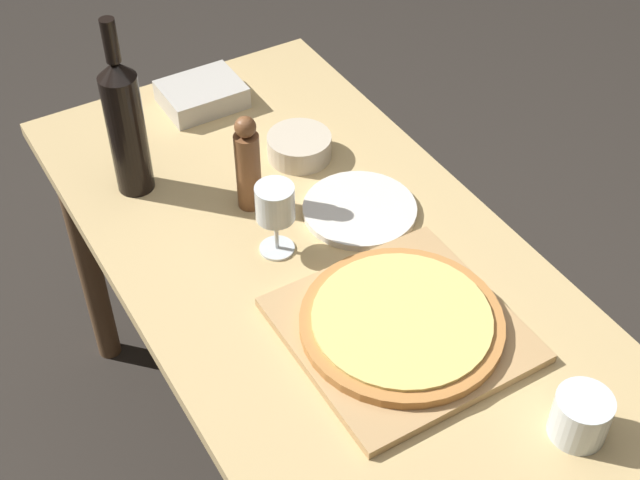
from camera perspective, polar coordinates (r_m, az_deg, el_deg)
dining_table at (r=1.67m, az=1.78°, el=-5.68°), size 0.71×1.59×0.75m
cutting_board at (r=1.52m, az=5.20°, el=-5.73°), size 0.37×0.37×0.02m
pizza at (r=1.51m, az=5.25°, el=-5.22°), size 0.35×0.35×0.02m
wine_bottle at (r=1.75m, az=-12.34°, el=7.26°), size 0.07×0.07×0.38m
pepper_mill at (r=1.70m, az=-4.64°, el=4.82°), size 0.05×0.05×0.21m
wine_glass at (r=1.59m, az=-2.89°, el=2.20°), size 0.07×0.07×0.15m
small_bowl at (r=1.86m, az=-1.33°, el=6.01°), size 0.13×0.13×0.05m
drinking_tumbler at (r=1.42m, az=16.35°, el=-10.77°), size 0.09×0.09×0.08m
dinner_plate at (r=1.74m, az=2.55°, el=1.96°), size 0.22×0.22×0.01m
food_container at (r=2.04m, az=-7.57°, el=9.22°), size 0.18×0.14×0.05m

